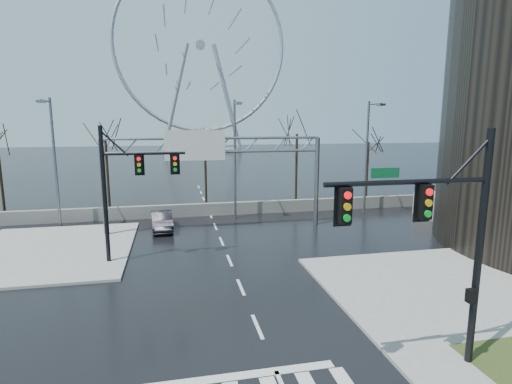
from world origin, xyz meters
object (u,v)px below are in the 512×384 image
object	(u,v)px
signal_mast_near	(445,229)
car	(162,221)
sign_gantry	(211,163)
ferris_wheel	(201,52)
signal_mast_far	(124,181)

from	to	relation	value
signal_mast_near	car	world-z (taller)	signal_mast_near
sign_gantry	car	world-z (taller)	sign_gantry
signal_mast_near	ferris_wheel	bearing A→B (deg)	90.08
signal_mast_far	ferris_wheel	bearing A→B (deg)	82.80
signal_mast_near	signal_mast_far	xyz separation A→B (m)	(-11.01, 13.00, -0.04)
ferris_wheel	car	bearing A→B (deg)	-96.57
signal_mast_near	signal_mast_far	size ratio (longest dim) A/B	1.00
ferris_wheel	car	world-z (taller)	ferris_wheel
car	signal_mast_far	bearing A→B (deg)	-107.96
signal_mast_near	sign_gantry	xyz separation A→B (m)	(-5.52, 19.00, 0.31)
signal_mast_far	ferris_wheel	world-z (taller)	ferris_wheel
sign_gantry	ferris_wheel	size ratio (longest dim) A/B	0.32
sign_gantry	signal_mast_near	bearing A→B (deg)	-73.81
signal_mast_near	signal_mast_far	bearing A→B (deg)	130.26
ferris_wheel	sign_gantry	bearing A→B (deg)	-93.84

